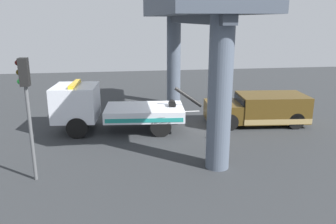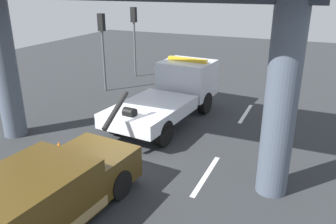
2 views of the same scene
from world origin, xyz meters
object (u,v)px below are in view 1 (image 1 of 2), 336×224
at_px(tow_truck_white, 105,107).
at_px(towed_van_green, 261,110).
at_px(traffic_light_near, 26,93).
at_px(traffic_cone_orange, 216,134).

distance_m(tow_truck_white, towed_van_green, 8.09).
distance_m(traffic_light_near, traffic_cone_orange, 8.40).
distance_m(tow_truck_white, traffic_light_near, 5.89).
relative_size(traffic_light_near, traffic_cone_orange, 7.36).
bearing_deg(traffic_cone_orange, traffic_light_near, 21.84).
height_order(towed_van_green, traffic_light_near, traffic_light_near).
bearing_deg(towed_van_green, traffic_light_near, 25.75).
distance_m(towed_van_green, traffic_light_near, 11.76).
bearing_deg(towed_van_green, traffic_cone_orange, 34.22).
height_order(traffic_light_near, traffic_cone_orange, traffic_light_near).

